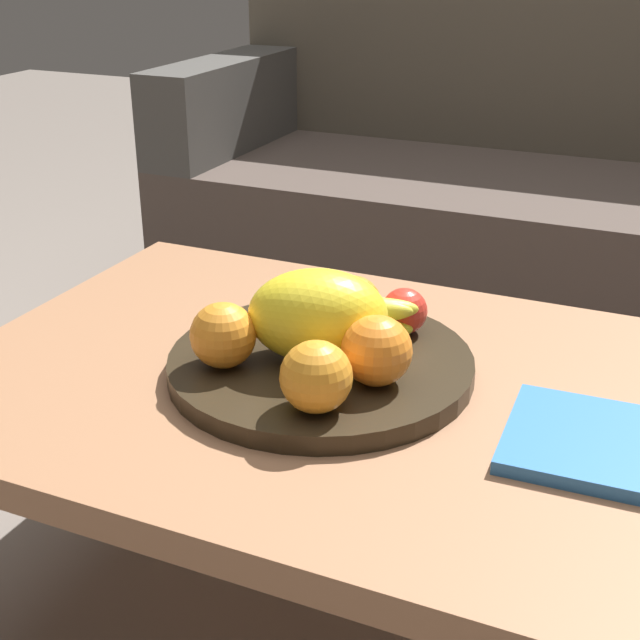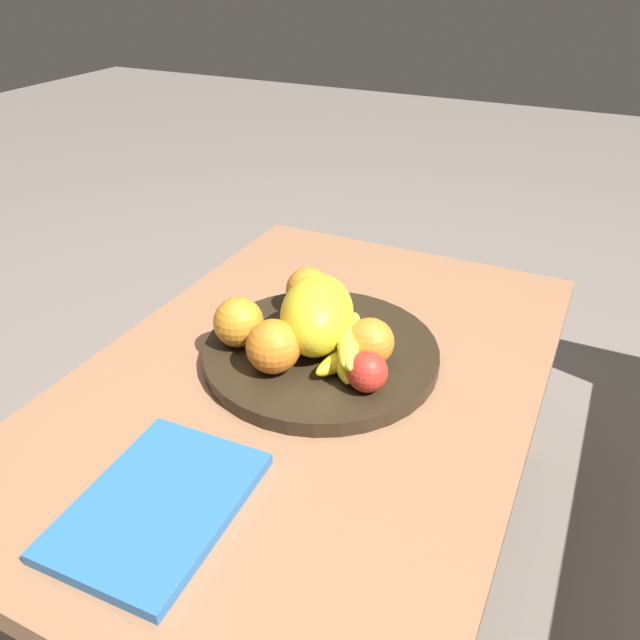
% 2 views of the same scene
% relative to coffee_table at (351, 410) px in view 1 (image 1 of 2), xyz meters
% --- Properties ---
extents(ground_plane, '(8.00, 8.00, 0.00)m').
position_rel_coffee_table_xyz_m(ground_plane, '(0.00, 0.00, -0.36)').
color(ground_plane, slate).
extents(coffee_table, '(1.02, 0.69, 0.40)m').
position_rel_coffee_table_xyz_m(coffee_table, '(0.00, 0.00, 0.00)').
color(coffee_table, '#9A6948').
rests_on(coffee_table, ground_plane).
extents(couch, '(1.70, 0.70, 0.90)m').
position_rel_coffee_table_xyz_m(couch, '(0.02, 1.14, -0.05)').
color(couch, '#4B3E38').
rests_on(couch, ground_plane).
extents(fruit_bowl, '(0.38, 0.38, 0.03)m').
position_rel_coffee_table_xyz_m(fruit_bowl, '(-0.04, -0.00, 0.06)').
color(fruit_bowl, black).
rests_on(fruit_bowl, coffee_table).
extents(melon_large_front, '(0.20, 0.17, 0.12)m').
position_rel_coffee_table_xyz_m(melon_large_front, '(-0.04, -0.01, 0.13)').
color(melon_large_front, yellow).
rests_on(melon_large_front, fruit_bowl).
extents(orange_front, '(0.08, 0.08, 0.08)m').
position_rel_coffee_table_xyz_m(orange_front, '(0.01, -0.12, 0.11)').
color(orange_front, orange).
rests_on(orange_front, fruit_bowl).
extents(orange_left, '(0.08, 0.08, 0.08)m').
position_rel_coffee_table_xyz_m(orange_left, '(-0.14, -0.07, 0.11)').
color(orange_left, orange).
rests_on(orange_left, fruit_bowl).
extents(orange_right, '(0.08, 0.08, 0.08)m').
position_rel_coffee_table_xyz_m(orange_right, '(-0.03, 0.09, 0.11)').
color(orange_right, orange).
rests_on(orange_right, fruit_bowl).
extents(orange_back, '(0.08, 0.08, 0.08)m').
position_rel_coffee_table_xyz_m(orange_back, '(0.05, -0.04, 0.11)').
color(orange_back, orange).
rests_on(orange_back, fruit_bowl).
extents(apple_front, '(0.06, 0.06, 0.06)m').
position_rel_coffee_table_xyz_m(apple_front, '(0.03, 0.11, 0.10)').
color(apple_front, red).
rests_on(apple_front, fruit_bowl).
extents(banana_bunch, '(0.16, 0.11, 0.06)m').
position_rel_coffee_table_xyz_m(banana_bunch, '(-0.02, 0.06, 0.10)').
color(banana_bunch, yellow).
rests_on(banana_bunch, fruit_bowl).
extents(magazine, '(0.26, 0.19, 0.02)m').
position_rel_coffee_table_xyz_m(magazine, '(0.33, -0.04, 0.05)').
color(magazine, '#2C6BB5').
rests_on(magazine, coffee_table).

